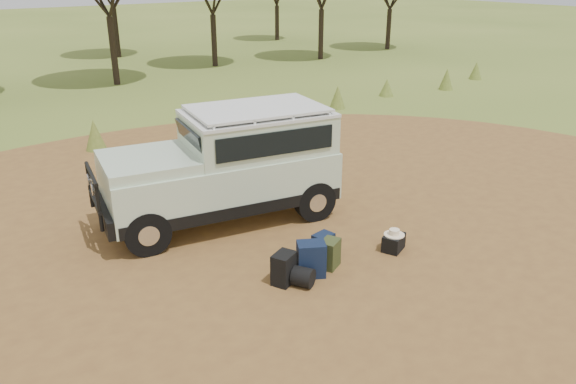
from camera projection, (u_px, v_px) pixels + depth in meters
ground at (268, 275)px, 9.76m from camera, size 140.00×140.00×0.00m
dirt_clearing at (268, 275)px, 9.75m from camera, size 23.00×23.00×0.01m
grass_fringe at (100, 137)px, 16.13m from camera, size 36.60×1.60×0.90m
safari_vehicle at (228, 168)px, 11.50m from camera, size 5.06×2.74×2.34m
backpack_black at (284, 269)px, 9.40m from camera, size 0.49×0.44×0.56m
backpack_navy at (311, 259)px, 9.63m from camera, size 0.58×0.53×0.63m
backpack_olive at (330, 254)px, 9.91m from camera, size 0.46×0.42×0.53m
duffel_navy at (323, 244)px, 10.36m from camera, size 0.41×0.34×0.42m
hard_case at (394, 243)px, 10.54m from camera, size 0.54×0.47×0.32m
stuff_sack at (303, 277)px, 9.36m from camera, size 0.46×0.46×0.34m
safari_hat at (394, 233)px, 10.46m from camera, size 0.39×0.39×0.11m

